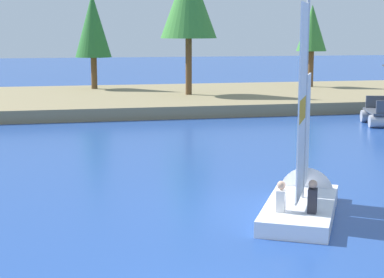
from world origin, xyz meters
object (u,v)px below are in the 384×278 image
(shoreline_tree_centre, at_px, (189,0))
(sailboat, at_px, (304,193))
(shoreline_tree_midright, at_px, (312,29))
(shoreline_tree_midleft, at_px, (93,26))

(shoreline_tree_centre, bearing_deg, sailboat, -94.06)
(shoreline_tree_centre, distance_m, sailboat, 23.26)
(sailboat, bearing_deg, shoreline_tree_centre, 23.83)
(sailboat, bearing_deg, shoreline_tree_midright, 5.04)
(shoreline_tree_midleft, relative_size, shoreline_tree_midright, 1.12)
(sailboat, bearing_deg, shoreline_tree_midleft, 35.83)
(shoreline_tree_midleft, xyz_separation_m, sailboat, (3.83, -27.49, -4.43))
(shoreline_tree_midleft, distance_m, shoreline_tree_centre, 7.56)
(shoreline_tree_centre, relative_size, shoreline_tree_midright, 1.42)
(shoreline_tree_midleft, bearing_deg, shoreline_tree_centre, -42.97)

